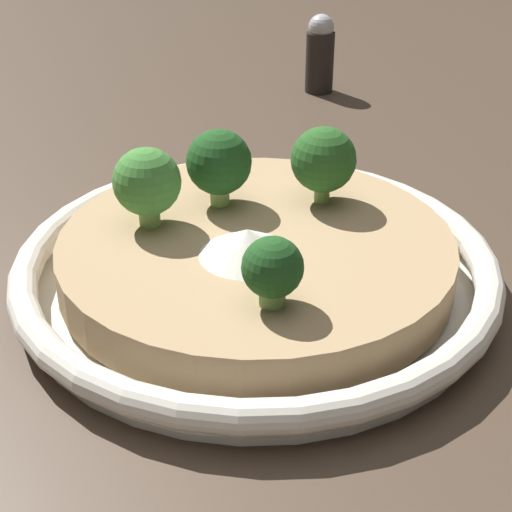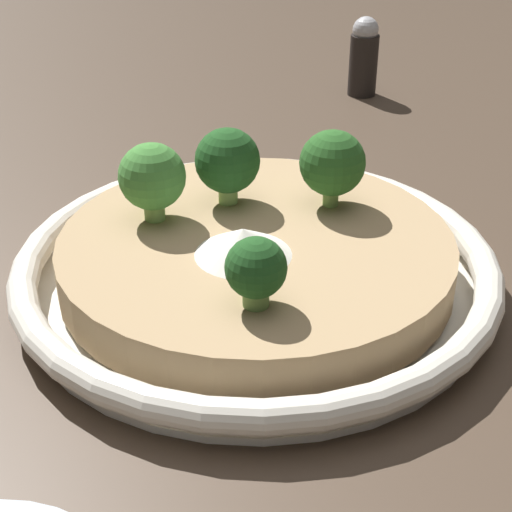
{
  "view_description": "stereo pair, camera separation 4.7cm",
  "coord_description": "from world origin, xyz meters",
  "px_view_note": "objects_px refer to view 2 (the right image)",
  "views": [
    {
      "loc": [
        0.14,
        0.38,
        0.26
      ],
      "look_at": [
        0.0,
        0.0,
        0.02
      ],
      "focal_mm": 55.0,
      "sensor_mm": 36.0,
      "label": 1
    },
    {
      "loc": [
        0.09,
        0.4,
        0.26
      ],
      "look_at": [
        0.0,
        0.0,
        0.02
      ],
      "focal_mm": 55.0,
      "sensor_mm": 36.0,
      "label": 2
    }
  ],
  "objects_px": {
    "risotto_bowl": "(256,263)",
    "broccoli_front": "(227,162)",
    "broccoli_front_right": "(152,178)",
    "broccoli_front_left": "(332,164)",
    "pepper_shaker": "(364,56)",
    "broccoli_back_right": "(256,270)"
  },
  "relations": [
    {
      "from": "pepper_shaker",
      "to": "broccoli_back_right",
      "type": "bearing_deg",
      "value": 63.47
    },
    {
      "from": "pepper_shaker",
      "to": "broccoli_front",
      "type": "bearing_deg",
      "value": 55.78
    },
    {
      "from": "broccoli_front_right",
      "to": "pepper_shaker",
      "type": "xyz_separation_m",
      "value": [
        -0.24,
        -0.3,
        -0.02
      ]
    },
    {
      "from": "broccoli_front_right",
      "to": "broccoli_back_right",
      "type": "bearing_deg",
      "value": 110.53
    },
    {
      "from": "risotto_bowl",
      "to": "broccoli_front_right",
      "type": "xyz_separation_m",
      "value": [
        0.06,
        -0.04,
        0.05
      ]
    },
    {
      "from": "risotto_bowl",
      "to": "pepper_shaker",
      "type": "xyz_separation_m",
      "value": [
        -0.18,
        -0.33,
        0.02
      ]
    },
    {
      "from": "broccoli_back_right",
      "to": "pepper_shaker",
      "type": "xyz_separation_m",
      "value": [
        -0.2,
        -0.4,
        -0.02
      ]
    },
    {
      "from": "broccoli_front_left",
      "to": "pepper_shaker",
      "type": "height_order",
      "value": "broccoli_front_left"
    },
    {
      "from": "broccoli_front_left",
      "to": "pepper_shaker",
      "type": "relative_size",
      "value": 0.64
    },
    {
      "from": "risotto_bowl",
      "to": "broccoli_back_right",
      "type": "relative_size",
      "value": 7.64
    },
    {
      "from": "broccoli_back_right",
      "to": "pepper_shaker",
      "type": "relative_size",
      "value": 0.49
    },
    {
      "from": "broccoli_front_right",
      "to": "broccoli_front_left",
      "type": "distance_m",
      "value": 0.11
    },
    {
      "from": "risotto_bowl",
      "to": "broccoli_back_right",
      "type": "bearing_deg",
      "value": 77.23
    },
    {
      "from": "broccoli_back_right",
      "to": "broccoli_front",
      "type": "xyz_separation_m",
      "value": [
        -0.01,
        -0.12,
        0.01
      ]
    },
    {
      "from": "risotto_bowl",
      "to": "broccoli_front",
      "type": "bearing_deg",
      "value": -81.57
    },
    {
      "from": "broccoli_front",
      "to": "broccoli_front_left",
      "type": "height_order",
      "value": "same"
    },
    {
      "from": "broccoli_front_right",
      "to": "pepper_shaker",
      "type": "height_order",
      "value": "broccoli_front_right"
    },
    {
      "from": "risotto_bowl",
      "to": "broccoli_front_left",
      "type": "xyz_separation_m",
      "value": [
        -0.06,
        -0.03,
        0.05
      ]
    },
    {
      "from": "risotto_bowl",
      "to": "broccoli_back_right",
      "type": "xyz_separation_m",
      "value": [
        0.02,
        0.07,
        0.04
      ]
    },
    {
      "from": "broccoli_back_right",
      "to": "broccoli_front_left",
      "type": "height_order",
      "value": "broccoli_front_left"
    },
    {
      "from": "risotto_bowl",
      "to": "broccoli_front",
      "type": "height_order",
      "value": "broccoli_front"
    },
    {
      "from": "risotto_bowl",
      "to": "broccoli_front",
      "type": "xyz_separation_m",
      "value": [
        0.01,
        -0.05,
        0.05
      ]
    }
  ]
}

